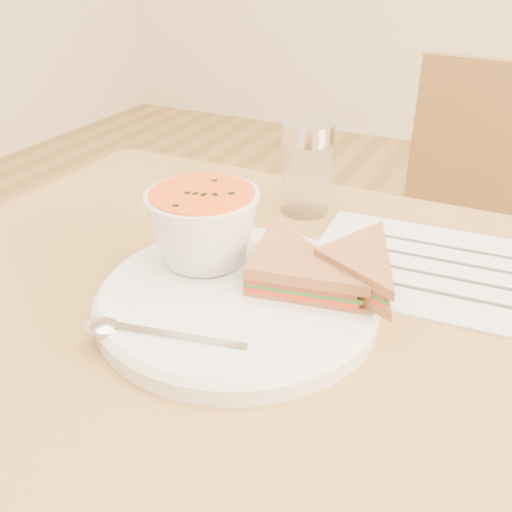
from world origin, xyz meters
The scene contains 8 objects.
chair_far centered at (0.08, 0.56, 0.44)m, with size 0.39×0.39×0.88m, color brown, non-canonical shape.
plate centered at (-0.10, 0.01, 0.76)m, with size 0.27×0.27×0.02m, color white, non-canonical shape.
soup_bowl centered at (-0.16, 0.04, 0.81)m, with size 0.12×0.12×0.08m, color white, non-canonical shape.
sandwich_half_a centered at (-0.09, 0.00, 0.78)m, with size 0.12×0.12×0.04m, color #AC6B3C, non-canonical shape.
sandwich_half_b centered at (-0.04, 0.05, 0.79)m, with size 0.10×0.10×0.03m, color #AC6B3C, non-canonical shape.
spoon centered at (-0.12, -0.09, 0.77)m, with size 0.18×0.04×0.01m, color silver, non-canonical shape.
paper_menu centered at (0.06, 0.17, 0.75)m, with size 0.28×0.20×0.00m, color white, non-canonical shape.
condiment_shaker centered at (-0.13, 0.24, 0.81)m, with size 0.07×0.07×0.12m, color silver, non-canonical shape.
Camera 1 is at (0.12, -0.40, 1.07)m, focal length 40.00 mm.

